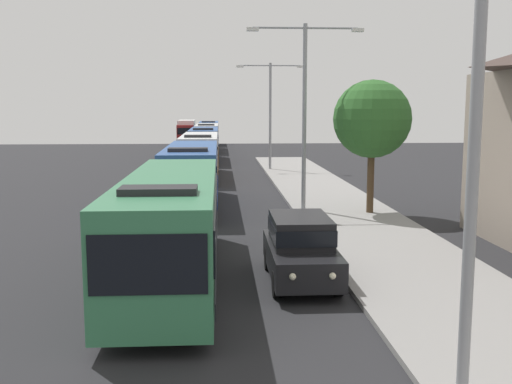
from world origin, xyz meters
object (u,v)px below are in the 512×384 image
object	(u,v)px
box_truck_oncoming	(186,130)
streetlamp_far	(270,105)
bus_fourth_in_line	(204,143)
streetlamp_near	(477,82)
bus_tail_end	(209,132)
bus_rear	(207,136)
roadside_tree	(372,119)
streetlamp_mid	(305,99)
bus_lead	(172,224)
bus_middle	(200,154)
bus_second_in_line	(192,174)
white_suv	(300,246)

from	to	relation	value
box_truck_oncoming	streetlamp_far	xyz separation A→B (m)	(8.70, -39.70, 3.46)
bus_fourth_in_line	streetlamp_near	bearing A→B (deg)	-83.40
bus_tail_end	bus_rear	bearing A→B (deg)	-90.00
roadside_tree	streetlamp_far	bearing A→B (deg)	98.34
streetlamp_mid	streetlamp_far	distance (m)	19.11
box_truck_oncoming	bus_rear	bearing A→B (deg)	-79.68
streetlamp_mid	roadside_tree	world-z (taller)	streetlamp_mid
bus_lead	streetlamp_near	xyz separation A→B (m)	(5.40, -7.84, 3.69)
bus_middle	bus_tail_end	distance (m)	38.97
bus_second_in_line	streetlamp_near	size ratio (longest dim) A/B	1.27
white_suv	streetlamp_far	size ratio (longest dim) A/B	0.55
bus_second_in_line	bus_rear	world-z (taller)	same
bus_rear	bus_lead	bearing A→B (deg)	-90.00
bus_lead	streetlamp_far	bearing A→B (deg)	79.92
streetlamp_near	roadside_tree	size ratio (longest dim) A/B	1.41
bus_second_in_line	bus_middle	world-z (taller)	same
bus_second_in_line	bus_tail_end	bearing A→B (deg)	90.00
bus_second_in_line	bus_rear	size ratio (longest dim) A/B	0.91
bus_second_in_line	roadside_tree	bearing A→B (deg)	-19.06
bus_tail_end	white_suv	world-z (taller)	bus_tail_end
bus_middle	streetlamp_mid	size ratio (longest dim) A/B	1.32
bus_tail_end	box_truck_oncoming	size ratio (longest dim) A/B	1.38
bus_fourth_in_line	streetlamp_mid	distance (m)	28.34
bus_second_in_line	bus_tail_end	distance (m)	51.75
bus_lead	bus_fourth_in_line	size ratio (longest dim) A/B	1.02
bus_middle	bus_tail_end	bearing A→B (deg)	90.00
bus_second_in_line	box_truck_oncoming	world-z (taller)	bus_second_in_line
bus_tail_end	roadside_tree	bearing A→B (deg)	-81.30
bus_fourth_in_line	streetlamp_near	world-z (taller)	streetlamp_near
bus_lead	bus_rear	size ratio (longest dim) A/B	0.96
bus_lead	white_suv	xyz separation A→B (m)	(3.70, -0.26, -0.66)
streetlamp_far	bus_tail_end	bearing A→B (deg)	98.91
bus_tail_end	streetlamp_far	size ratio (longest dim) A/B	1.31
bus_rear	white_suv	size ratio (longest dim) A/B	2.63
streetlamp_near	roadside_tree	world-z (taller)	streetlamp_near
bus_lead	bus_fourth_in_line	xyz separation A→B (m)	(-0.00, 38.84, -0.00)
bus_fourth_in_line	bus_tail_end	bearing A→B (deg)	90.00
bus_fourth_in_line	bus_middle	bearing A→B (deg)	-90.00
streetlamp_mid	bus_middle	bearing A→B (deg)	110.31
bus_rear	box_truck_oncoming	xyz separation A→B (m)	(-3.30, 18.13, 0.02)
bus_rear	streetlamp_near	distance (m)	60.15
bus_middle	box_truck_oncoming	bearing A→B (deg)	94.27
roadside_tree	bus_second_in_line	bearing A→B (deg)	160.94
bus_middle	white_suv	size ratio (longest dim) A/B	2.51
bus_fourth_in_line	streetlamp_far	distance (m)	10.62
white_suv	streetlamp_far	xyz separation A→B (m)	(1.70, 30.63, 4.13)
bus_lead	bus_second_in_line	distance (m)	13.06
bus_fourth_in_line	roadside_tree	bearing A→B (deg)	-73.74
bus_rear	streetlamp_far	distance (m)	22.51
bus_second_in_line	streetlamp_far	size ratio (longest dim) A/B	1.33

